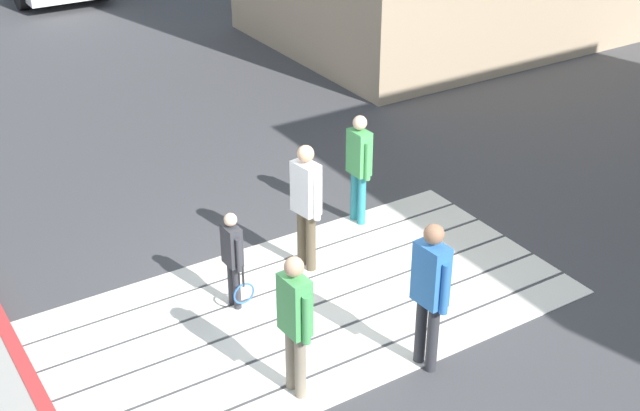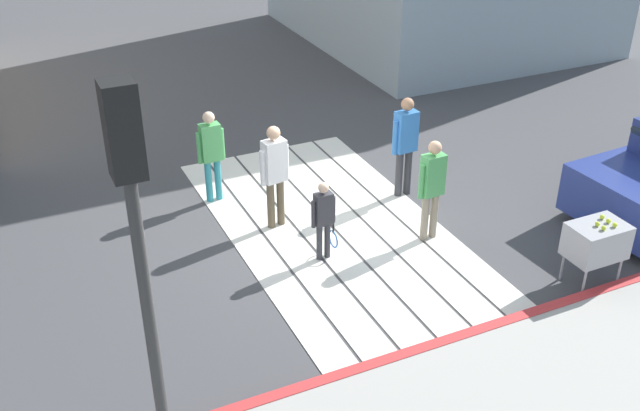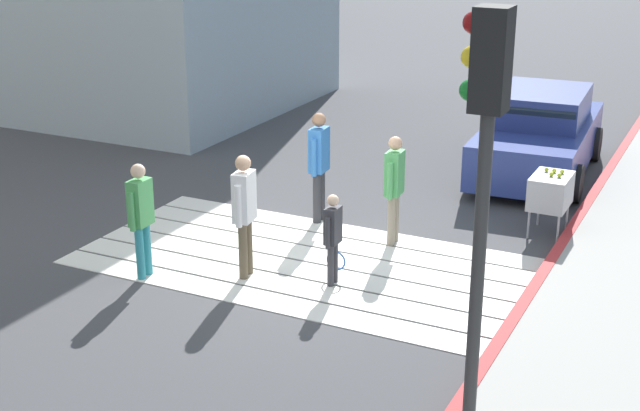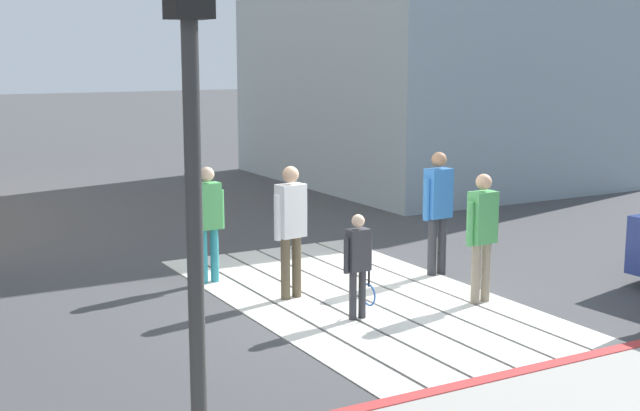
# 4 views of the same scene
# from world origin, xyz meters

# --- Properties ---
(ground_plane) EXTENTS (120.00, 120.00, 0.00)m
(ground_plane) POSITION_xyz_m (0.00, 0.00, 0.00)
(ground_plane) COLOR #424244
(crosswalk_stripes) EXTENTS (6.40, 3.25, 0.01)m
(crosswalk_stripes) POSITION_xyz_m (0.00, 0.00, 0.01)
(crosswalk_stripes) COLOR silver
(crosswalk_stripes) RESTS_ON ground
(curb_painted) EXTENTS (0.16, 40.00, 0.13)m
(curb_painted) POSITION_xyz_m (-3.25, 0.00, 0.07)
(curb_painted) COLOR #BC3333
(curb_painted) RESTS_ON ground
(pedestrian_adult_lead) EXTENTS (0.24, 0.49, 1.67)m
(pedestrian_adult_lead) POSITION_xyz_m (-0.90, -1.22, 0.97)
(pedestrian_adult_lead) COLOR gray
(pedestrian_adult_lead) RESTS_ON ground
(pedestrian_adult_trailing) EXTENTS (0.22, 0.48, 1.63)m
(pedestrian_adult_trailing) POSITION_xyz_m (1.71, 1.44, 0.95)
(pedestrian_adult_trailing) COLOR teal
(pedestrian_adult_trailing) RESTS_ON ground
(pedestrian_adult_side) EXTENTS (0.28, 0.51, 1.75)m
(pedestrian_adult_side) POSITION_xyz_m (0.47, 0.80, 1.02)
(pedestrian_adult_side) COLOR brown
(pedestrian_adult_side) RESTS_ON ground
(pedestrian_teen_behind) EXTENTS (0.26, 0.52, 1.79)m
(pedestrian_teen_behind) POSITION_xyz_m (0.53, -1.60, 1.04)
(pedestrian_teen_behind) COLOR #333338
(pedestrian_teen_behind) RESTS_ON ground
(pedestrian_child_with_racket) EXTENTS (0.28, 0.39, 1.29)m
(pedestrian_child_with_racket) POSITION_xyz_m (-0.72, 0.51, 0.72)
(pedestrian_child_with_racket) COLOR #333338
(pedestrian_child_with_racket) RESTS_ON ground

